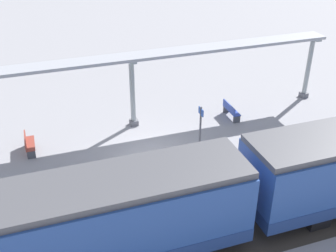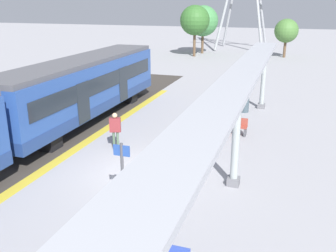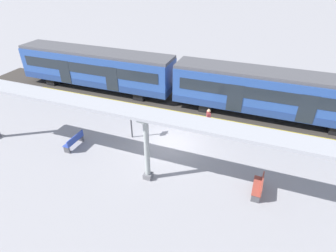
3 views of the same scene
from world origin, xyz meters
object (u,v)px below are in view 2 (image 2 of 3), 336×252
trash_bin (245,105)px  passenger_waiting_near_edge (115,127)px  train_far_carriage (84,88)px  canopy_pillar_third (263,77)px  bench_mid_platform (232,126)px  canopy_pillar_second (236,135)px  platform_info_sign (122,169)px

trash_bin → passenger_waiting_near_edge: bearing=-120.5°
train_far_carriage → passenger_waiting_near_edge: train_far_carriage is taller
canopy_pillar_third → bench_mid_platform: (-0.96, -5.48, -1.52)m
canopy_pillar_second → train_far_carriage: bearing=149.2°
trash_bin → passenger_waiting_near_edge: (-4.75, -8.05, 0.64)m
train_far_carriage → canopy_pillar_third: canopy_pillar_third is taller
train_far_carriage → passenger_waiting_near_edge: size_ratio=8.14×
trash_bin → canopy_pillar_third: bearing=53.4°
canopy_pillar_third → passenger_waiting_near_edge: canopy_pillar_third is taller
canopy_pillar_second → trash_bin: 10.08m
canopy_pillar_second → trash_bin: (-0.88, 9.92, -1.52)m
passenger_waiting_near_edge → bench_mid_platform: bearing=38.8°
trash_bin → bench_mid_platform: bearing=-91.0°
bench_mid_platform → platform_info_sign: 8.58m
canopy_pillar_third → platform_info_sign: 14.10m
platform_info_sign → passenger_waiting_near_edge: bearing=118.4°
train_far_carriage → canopy_pillar_third: (9.25, 5.59, 0.13)m
train_far_carriage → platform_info_sign: bearing=-53.4°
canopy_pillar_second → bench_mid_platform: (-0.96, 5.63, -1.52)m
canopy_pillar_second → passenger_waiting_near_edge: (-5.63, 1.87, -0.88)m
platform_info_sign → train_far_carriage: bearing=126.6°
train_far_carriage → bench_mid_platform: train_far_carriage is taller
bench_mid_platform → trash_bin: (0.08, 4.30, 0.00)m
canopy_pillar_second → passenger_waiting_near_edge: canopy_pillar_second is taller
train_far_carriage → platform_info_sign: (6.04, -8.12, -0.51)m
trash_bin → train_far_carriage: bearing=-152.2°
canopy_pillar_second → passenger_waiting_near_edge: 5.99m
platform_info_sign → passenger_waiting_near_edge: (-2.42, 4.48, -0.25)m
canopy_pillar_second → platform_info_sign: size_ratio=1.76×
canopy_pillar_second → bench_mid_platform: bearing=99.7°
trash_bin → platform_info_sign: platform_info_sign is taller
bench_mid_platform → trash_bin: trash_bin is taller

